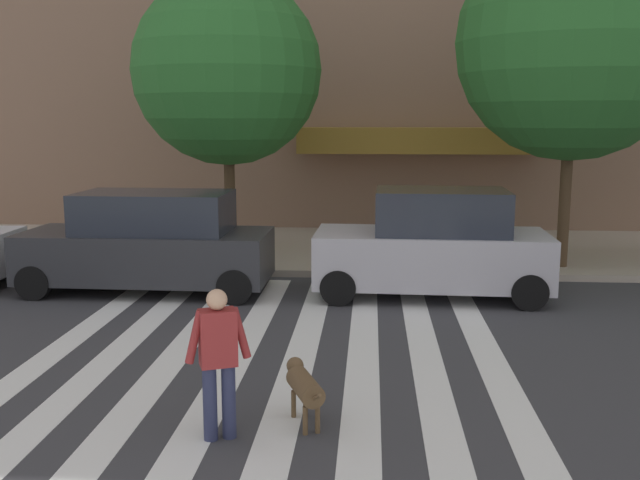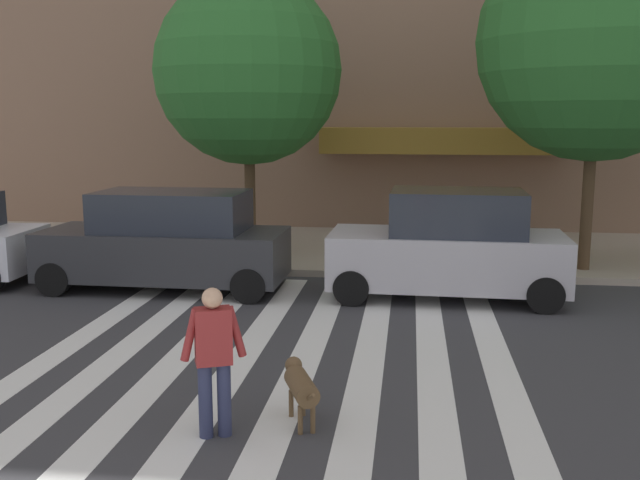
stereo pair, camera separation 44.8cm
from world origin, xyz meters
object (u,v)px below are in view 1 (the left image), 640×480
(parked_car_behind_first, at_px, (149,243))
(dog_on_leash, at_px, (304,385))
(pedestrian_dog_walker, at_px, (218,355))
(street_tree_nearest, at_px, (227,70))
(street_tree_middle, at_px, (574,43))
(parked_car_third_in_line, at_px, (434,246))

(parked_car_behind_first, bearing_deg, dog_on_leash, -58.64)
(pedestrian_dog_walker, bearing_deg, street_tree_nearest, 100.47)
(dog_on_leash, bearing_deg, street_tree_middle, 59.02)
(parked_car_third_in_line, relative_size, street_tree_nearest, 0.68)
(parked_car_behind_first, height_order, street_tree_nearest, street_tree_nearest)
(parked_car_third_in_line, xyz_separation_m, dog_on_leash, (-1.92, -5.89, -0.54))
(parked_car_third_in_line, bearing_deg, parked_car_behind_first, 179.99)
(street_tree_nearest, relative_size, pedestrian_dog_walker, 3.96)
(parked_car_behind_first, height_order, street_tree_middle, street_tree_middle)
(dog_on_leash, bearing_deg, parked_car_behind_first, 121.36)
(parked_car_behind_first, relative_size, dog_on_leash, 4.64)
(parked_car_behind_first, relative_size, pedestrian_dog_walker, 2.93)
(dog_on_leash, bearing_deg, parked_car_third_in_line, 71.97)
(street_tree_nearest, relative_size, dog_on_leash, 6.25)
(parked_car_third_in_line, distance_m, street_tree_nearest, 6.57)
(parked_car_third_in_line, height_order, street_tree_nearest, street_tree_nearest)
(street_tree_middle, relative_size, pedestrian_dog_walker, 4.42)
(street_tree_middle, bearing_deg, parked_car_third_in_line, -142.49)
(parked_car_behind_first, relative_size, street_tree_nearest, 0.74)
(street_tree_nearest, height_order, dog_on_leash, street_tree_nearest)
(street_tree_nearest, height_order, pedestrian_dog_walker, street_tree_nearest)
(street_tree_nearest, bearing_deg, parked_car_behind_first, -106.59)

